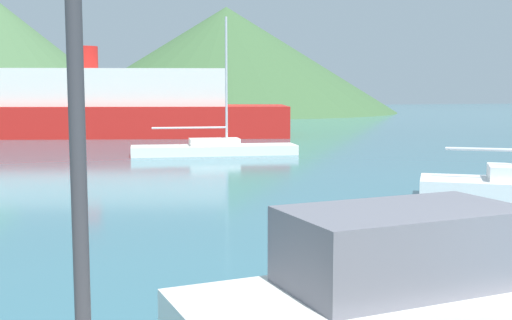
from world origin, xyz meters
TOP-DOWN VIEW (x-y plane):
  - motorboat_near at (-0.52, 2.84)m, footprint 8.23×3.04m
  - sailboat_inner at (1.27, 27.27)m, footprint 8.47×2.67m
  - ferry_distant at (-4.59, 42.67)m, footprint 29.09×13.19m
  - hill_central at (16.01, 86.46)m, footprint 48.67×48.67m

SIDE VIEW (x-z plane):
  - sailboat_inner at x=1.27m, z-range -3.11..3.78m
  - motorboat_near at x=-0.52m, z-range -0.61..1.77m
  - ferry_distant at x=-4.59m, z-range -1.08..5.21m
  - hill_central at x=16.01m, z-range 0.00..14.98m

